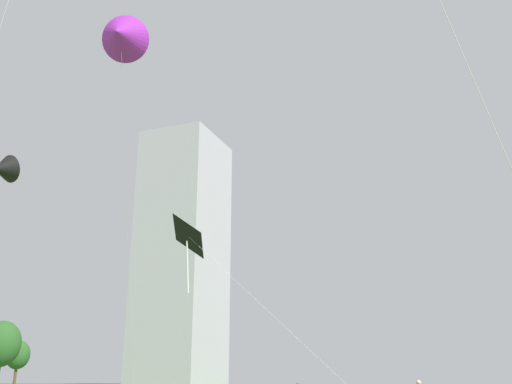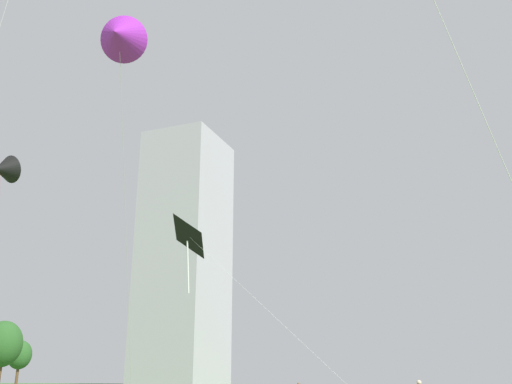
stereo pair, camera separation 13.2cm
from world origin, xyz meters
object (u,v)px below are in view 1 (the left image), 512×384
at_px(kite_flying_3, 2,169).
at_px(distant_highrise_0, 183,254).
at_px(kite_flying_1, 189,239).
at_px(park_tree_0, 18,355).
at_px(park_tree_1, 1,344).
at_px(kite_flying_4, 121,35).

relative_size(kite_flying_3, distant_highrise_0, 0.23).
xyz_separation_m(kite_flying_1, park_tree_0, (-25.07, 15.11, -6.03)).
distance_m(kite_flying_3, park_tree_0, 24.25).
relative_size(kite_flying_1, park_tree_1, 2.02).
distance_m(kite_flying_3, distant_highrise_0, 122.87).
bearing_deg(kite_flying_4, kite_flying_3, 142.05).
bearing_deg(distant_highrise_0, kite_flying_1, -60.85).
bearing_deg(kite_flying_3, park_tree_0, 124.64).
bearing_deg(park_tree_0, kite_flying_1, -31.07).
bearing_deg(park_tree_1, kite_flying_4, -42.92).
distance_m(kite_flying_4, distant_highrise_0, 143.46).
distance_m(park_tree_1, distant_highrise_0, 117.72).
xyz_separation_m(kite_flying_4, park_tree_1, (-22.51, 20.93, -8.21)).
bearing_deg(park_tree_1, park_tree_0, 126.07).
height_order(kite_flying_1, kite_flying_3, kite_flying_3).
xyz_separation_m(kite_flying_4, park_tree_0, (-30.55, 31.97, -8.51)).
height_order(kite_flying_3, distant_highrise_0, distant_highrise_0).
distance_m(kite_flying_1, park_tree_1, 18.43).
relative_size(park_tree_1, distant_highrise_0, 0.08).
distance_m(kite_flying_3, park_tree_1, 13.48).
distance_m(kite_flying_4, park_tree_1, 31.81).
xyz_separation_m(kite_flying_1, park_tree_1, (-17.03, 4.07, -5.73)).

